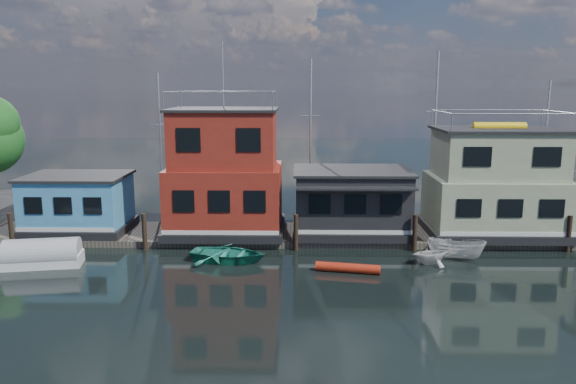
{
  "coord_description": "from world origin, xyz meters",
  "views": [
    {
      "loc": [
        -3.85,
        -22.89,
        9.73
      ],
      "look_at": [
        -4.52,
        12.0,
        3.0
      ],
      "focal_mm": 35.0,
      "sensor_mm": 36.0,
      "label": 1
    }
  ],
  "objects_px": {
    "dinghy_teal": "(228,254)",
    "houseboat_green": "(495,184)",
    "houseboat_blue": "(78,203)",
    "houseboat_red": "(225,175)",
    "tarp_runabout": "(43,255)",
    "dinghy_white": "(430,253)",
    "motorboat": "(456,249)",
    "houseboat_dark": "(351,201)",
    "red_kayak": "(348,268)"
  },
  "relations": [
    {
      "from": "motorboat",
      "to": "dinghy_white",
      "type": "xyz_separation_m",
      "value": [
        -1.62,
        -0.78,
        -0.0
      ]
    },
    {
      "from": "houseboat_blue",
      "to": "dinghy_white",
      "type": "relative_size",
      "value": 2.74
    },
    {
      "from": "dinghy_teal",
      "to": "motorboat",
      "type": "relative_size",
      "value": 1.33
    },
    {
      "from": "motorboat",
      "to": "dinghy_white",
      "type": "distance_m",
      "value": 1.8
    },
    {
      "from": "dinghy_white",
      "to": "houseboat_dark",
      "type": "bearing_deg",
      "value": 18.63
    },
    {
      "from": "houseboat_red",
      "to": "red_kayak",
      "type": "xyz_separation_m",
      "value": [
        7.25,
        -6.7,
        -3.86
      ]
    },
    {
      "from": "motorboat",
      "to": "houseboat_blue",
      "type": "bearing_deg",
      "value": 99.81
    },
    {
      "from": "houseboat_dark",
      "to": "tarp_runabout",
      "type": "distance_m",
      "value": 18.31
    },
    {
      "from": "houseboat_dark",
      "to": "houseboat_green",
      "type": "height_order",
      "value": "houseboat_green"
    },
    {
      "from": "dinghy_white",
      "to": "motorboat",
      "type": "bearing_deg",
      "value": -82.8
    },
    {
      "from": "houseboat_blue",
      "to": "dinghy_teal",
      "type": "relative_size",
      "value": 1.51
    },
    {
      "from": "tarp_runabout",
      "to": "houseboat_red",
      "type": "bearing_deg",
      "value": 22.64
    },
    {
      "from": "motorboat",
      "to": "red_kayak",
      "type": "bearing_deg",
      "value": 130.93
    },
    {
      "from": "houseboat_green",
      "to": "dinghy_teal",
      "type": "bearing_deg",
      "value": -162.96
    },
    {
      "from": "dinghy_white",
      "to": "houseboat_green",
      "type": "bearing_deg",
      "value": -63.28
    },
    {
      "from": "houseboat_dark",
      "to": "tarp_runabout",
      "type": "xyz_separation_m",
      "value": [
        -17.21,
        -5.97,
        -1.8
      ]
    },
    {
      "from": "motorboat",
      "to": "houseboat_green",
      "type": "bearing_deg",
      "value": -17.97
    },
    {
      "from": "houseboat_blue",
      "to": "dinghy_teal",
      "type": "distance_m",
      "value": 11.53
    },
    {
      "from": "houseboat_red",
      "to": "dinghy_white",
      "type": "relative_size",
      "value": 5.08
    },
    {
      "from": "dinghy_teal",
      "to": "tarp_runabout",
      "type": "height_order",
      "value": "tarp_runabout"
    },
    {
      "from": "dinghy_teal",
      "to": "houseboat_green",
      "type": "bearing_deg",
      "value": -62.79
    },
    {
      "from": "houseboat_red",
      "to": "tarp_runabout",
      "type": "xyz_separation_m",
      "value": [
        -9.21,
        -5.99,
        -3.49
      ]
    },
    {
      "from": "red_kayak",
      "to": "motorboat",
      "type": "bearing_deg",
      "value": 31.31
    },
    {
      "from": "houseboat_red",
      "to": "dinghy_teal",
      "type": "bearing_deg",
      "value": -81.51
    },
    {
      "from": "red_kayak",
      "to": "dinghy_white",
      "type": "relative_size",
      "value": 1.45
    },
    {
      "from": "tarp_runabout",
      "to": "red_kayak",
      "type": "bearing_deg",
      "value": -12.86
    },
    {
      "from": "red_kayak",
      "to": "motorboat",
      "type": "height_order",
      "value": "motorboat"
    },
    {
      "from": "houseboat_dark",
      "to": "dinghy_teal",
      "type": "relative_size",
      "value": 1.74
    },
    {
      "from": "houseboat_red",
      "to": "red_kayak",
      "type": "relative_size",
      "value": 3.5
    },
    {
      "from": "red_kayak",
      "to": "houseboat_red",
      "type": "bearing_deg",
      "value": 148.19
    },
    {
      "from": "dinghy_teal",
      "to": "dinghy_white",
      "type": "xyz_separation_m",
      "value": [
        11.15,
        -0.17,
        0.18
      ]
    },
    {
      "from": "houseboat_green",
      "to": "dinghy_white",
      "type": "height_order",
      "value": "houseboat_green"
    },
    {
      "from": "motorboat",
      "to": "dinghy_white",
      "type": "height_order",
      "value": "motorboat"
    },
    {
      "from": "houseboat_blue",
      "to": "houseboat_red",
      "type": "relative_size",
      "value": 0.54
    },
    {
      "from": "houseboat_blue",
      "to": "motorboat",
      "type": "xyz_separation_m",
      "value": [
        23.02,
        -4.37,
        -1.59
      ]
    },
    {
      "from": "houseboat_green",
      "to": "dinghy_white",
      "type": "bearing_deg",
      "value": -134.71
    },
    {
      "from": "tarp_runabout",
      "to": "houseboat_green",
      "type": "bearing_deg",
      "value": 2.48
    },
    {
      "from": "houseboat_blue",
      "to": "houseboat_red",
      "type": "xyz_separation_m",
      "value": [
        9.5,
        0.0,
        1.9
      ]
    },
    {
      "from": "houseboat_red",
      "to": "motorboat",
      "type": "xyz_separation_m",
      "value": [
        13.52,
        -4.37,
        -3.49
      ]
    },
    {
      "from": "houseboat_green",
      "to": "red_kayak",
      "type": "relative_size",
      "value": 2.48
    },
    {
      "from": "dinghy_teal",
      "to": "dinghy_white",
      "type": "height_order",
      "value": "dinghy_white"
    },
    {
      "from": "houseboat_dark",
      "to": "red_kayak",
      "type": "distance_m",
      "value": 7.06
    },
    {
      "from": "houseboat_blue",
      "to": "dinghy_teal",
      "type": "bearing_deg",
      "value": -25.94
    },
    {
      "from": "red_kayak",
      "to": "dinghy_white",
      "type": "distance_m",
      "value": 4.91
    },
    {
      "from": "houseboat_dark",
      "to": "houseboat_green",
      "type": "xyz_separation_m",
      "value": [
        9.0,
        0.02,
        1.13
      ]
    },
    {
      "from": "dinghy_white",
      "to": "houseboat_blue",
      "type": "bearing_deg",
      "value": 57.88
    },
    {
      "from": "houseboat_green",
      "to": "dinghy_white",
      "type": "xyz_separation_m",
      "value": [
        -5.1,
        -5.15,
        -2.93
      ]
    },
    {
      "from": "houseboat_dark",
      "to": "houseboat_green",
      "type": "distance_m",
      "value": 9.07
    },
    {
      "from": "red_kayak",
      "to": "dinghy_white",
      "type": "bearing_deg",
      "value": 29.33
    },
    {
      "from": "houseboat_dark",
      "to": "dinghy_white",
      "type": "xyz_separation_m",
      "value": [
        3.9,
        -5.13,
        -1.8
      ]
    }
  ]
}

